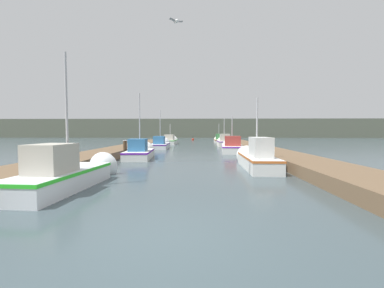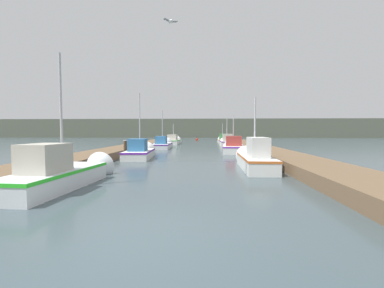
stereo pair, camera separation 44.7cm
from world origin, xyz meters
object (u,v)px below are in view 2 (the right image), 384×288
(fishing_boat_0, at_px, (65,172))
(channel_buoy, at_px, (197,139))
(mooring_piling_1, at_px, (175,138))
(mooring_piling_0, at_px, (235,141))
(mooring_piling_2, at_px, (126,148))
(fishing_boat_1, at_px, (254,158))
(fishing_boat_5, at_px, (227,142))
(fishing_boat_7, at_px, (222,140))
(fishing_boat_3, at_px, (233,147))
(fishing_boat_4, at_px, (163,144))
(seagull_lead, at_px, (171,21))
(fishing_boat_6, at_px, (174,141))
(fishing_boat_2, at_px, (141,152))

(fishing_boat_0, distance_m, channel_buoy, 42.07)
(mooring_piling_1, height_order, channel_buoy, mooring_piling_1)
(mooring_piling_1, bearing_deg, mooring_piling_0, -58.56)
(mooring_piling_1, height_order, mooring_piling_2, mooring_piling_2)
(fishing_boat_0, bearing_deg, fishing_boat_1, 37.17)
(fishing_boat_5, bearing_deg, mooring_piling_2, -122.25)
(fishing_boat_7, height_order, channel_buoy, fishing_boat_7)
(fishing_boat_3, bearing_deg, fishing_boat_4, 149.73)
(fishing_boat_1, bearing_deg, mooring_piling_1, 104.74)
(fishing_boat_4, height_order, seagull_lead, seagull_lead)
(fishing_boat_1, distance_m, mooring_piling_1, 34.86)
(fishing_boat_7, distance_m, channel_buoy, 9.39)
(fishing_boat_5, distance_m, fishing_boat_6, 8.70)
(channel_buoy, bearing_deg, fishing_boat_7, -61.62)
(fishing_boat_6, distance_m, channel_buoy, 14.08)
(fishing_boat_3, xyz_separation_m, mooring_piling_0, (1.17, 8.76, 0.14))
(fishing_boat_1, xyz_separation_m, fishing_boat_7, (0.21, 28.82, -0.10))
(mooring_piling_0, distance_m, channel_buoy, 19.37)
(fishing_boat_1, xyz_separation_m, mooring_piling_0, (1.13, 18.47, 0.09))
(fishing_boat_7, height_order, mooring_piling_2, fishing_boat_7)
(fishing_boat_2, xyz_separation_m, fishing_boat_3, (7.06, 5.20, 0.03))
(fishing_boat_2, distance_m, fishing_boat_7, 25.39)
(fishing_boat_2, height_order, channel_buoy, fishing_boat_2)
(fishing_boat_2, xyz_separation_m, mooring_piling_0, (8.23, 13.96, 0.17))
(seagull_lead, bearing_deg, channel_buoy, 56.63)
(fishing_boat_0, xyz_separation_m, fishing_boat_6, (0.21, 28.18, -0.04))
(fishing_boat_0, distance_m, fishing_boat_7, 34.54)
(fishing_boat_5, relative_size, fishing_boat_7, 0.71)
(fishing_boat_2, relative_size, fishing_boat_6, 0.85)
(fishing_boat_3, xyz_separation_m, seagull_lead, (-3.77, -13.39, 5.54))
(fishing_boat_3, bearing_deg, mooring_piling_2, -145.09)
(fishing_boat_3, bearing_deg, mooring_piling_0, 86.78)
(fishing_boat_5, distance_m, fishing_boat_7, 10.39)
(fishing_boat_4, xyz_separation_m, mooring_piling_0, (8.35, 3.79, 0.21))
(fishing_boat_7, bearing_deg, channel_buoy, 119.52)
(mooring_piling_0, bearing_deg, fishing_boat_6, 149.64)
(fishing_boat_1, distance_m, mooring_piling_0, 18.50)
(mooring_piling_0, bearing_deg, mooring_piling_1, 121.44)
(mooring_piling_1, bearing_deg, mooring_piling_2, -90.03)
(fishing_boat_2, bearing_deg, seagull_lead, -72.54)
(fishing_boat_7, distance_m, mooring_piling_0, 10.39)
(seagull_lead, bearing_deg, fishing_boat_4, 66.55)
(fishing_boat_2, xyz_separation_m, channel_buoy, (2.85, 32.57, -0.28))
(fishing_boat_6, height_order, mooring_piling_1, fishing_boat_6)
(fishing_boat_4, bearing_deg, fishing_boat_1, -65.91)
(seagull_lead, bearing_deg, mooring_piling_1, 62.81)
(fishing_boat_3, bearing_deg, fishing_boat_1, -85.42)
(fishing_boat_1, relative_size, fishing_boat_2, 1.11)
(fishing_boat_0, height_order, mooring_piling_1, fishing_boat_0)
(fishing_boat_6, height_order, mooring_piling_0, fishing_boat_6)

